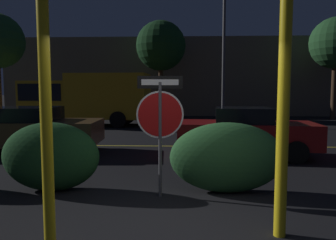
# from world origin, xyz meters

# --- Properties ---
(ground_plane) EXTENTS (260.00, 260.00, 0.00)m
(ground_plane) POSITION_xyz_m (0.00, 0.00, 0.00)
(ground_plane) COLOR black
(road_center_stripe) EXTENTS (36.51, 0.12, 0.01)m
(road_center_stripe) POSITION_xyz_m (0.00, 6.85, 0.00)
(road_center_stripe) COLOR gold
(road_center_stripe) RESTS_ON ground_plane
(stop_sign) EXTENTS (0.83, 0.11, 2.14)m
(stop_sign) POSITION_xyz_m (-0.23, 1.53, 1.48)
(stop_sign) COLOR #4C4C51
(stop_sign) RESTS_ON ground_plane
(yellow_pole_left) EXTENTS (0.13, 0.13, 3.26)m
(yellow_pole_left) POSITION_xyz_m (-1.37, -0.58, 1.63)
(yellow_pole_left) COLOR yellow
(yellow_pole_left) RESTS_ON ground_plane
(yellow_pole_right) EXTENTS (0.15, 0.15, 3.36)m
(yellow_pole_right) POSITION_xyz_m (1.43, -0.00, 1.68)
(yellow_pole_right) COLOR yellow
(yellow_pole_right) RESTS_ON ground_plane
(hedge_bush_1) EXTENTS (1.85, 0.83, 1.30)m
(hedge_bush_1) POSITION_xyz_m (-2.31, 1.79, 0.65)
(hedge_bush_1) COLOR #1E4C23
(hedge_bush_1) RESTS_ON ground_plane
(hedge_bush_2) EXTENTS (2.12, 0.76, 1.31)m
(hedge_bush_2) POSITION_xyz_m (0.99, 1.82, 0.66)
(hedge_bush_2) COLOR #2D6633
(hedge_bush_2) RESTS_ON ground_plane
(passing_car_1) EXTENTS (4.85, 2.22, 1.40)m
(passing_car_1) POSITION_xyz_m (-4.69, 5.43, 0.72)
(passing_car_1) COLOR brown
(passing_car_1) RESTS_ON ground_plane
(passing_car_2) EXTENTS (4.05, 2.11, 1.41)m
(passing_car_2) POSITION_xyz_m (2.00, 5.21, 0.72)
(passing_car_2) COLOR maroon
(passing_car_2) RESTS_ON ground_plane
(delivery_truck) EXTENTS (6.89, 2.66, 2.79)m
(delivery_truck) POSITION_xyz_m (-5.14, 13.42, 1.54)
(delivery_truck) COLOR gold
(delivery_truck) RESTS_ON ground_plane
(street_lamp) EXTENTS (0.51, 0.51, 8.14)m
(street_lamp) POSITION_xyz_m (2.36, 13.41, 5.45)
(street_lamp) COLOR #4C4C51
(street_lamp) RESTS_ON ground_plane
(tree_0) EXTENTS (3.29, 3.29, 6.59)m
(tree_0) POSITION_xyz_m (10.04, 17.61, 4.91)
(tree_0) COLOR #422D1E
(tree_0) RESTS_ON ground_plane
(tree_1) EXTENTS (3.31, 3.31, 6.52)m
(tree_1) POSITION_xyz_m (-1.25, 17.89, 4.84)
(tree_1) COLOR #422D1E
(tree_1) RESTS_ON ground_plane
(building_backdrop) EXTENTS (27.48, 4.22, 5.85)m
(building_backdrop) POSITION_xyz_m (0.40, 22.31, 2.93)
(building_backdrop) COLOR #6B5B4C
(building_backdrop) RESTS_ON ground_plane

